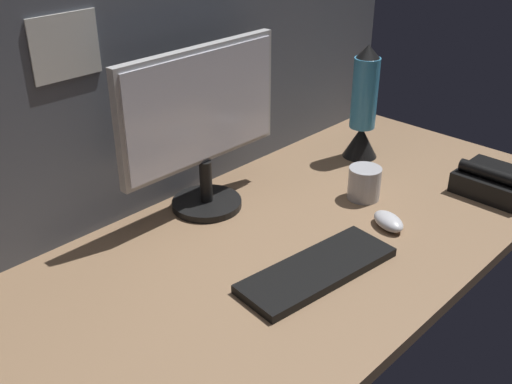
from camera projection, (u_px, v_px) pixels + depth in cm
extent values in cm
cube|color=#8C6B4C|center=(267.00, 253.00, 141.34)|extent=(180.00, 80.00, 3.00)
cube|color=#565B66|center=(153.00, 50.00, 145.10)|extent=(180.00, 5.00, 78.36)
cube|color=white|center=(65.00, 47.00, 125.18)|extent=(15.69, 0.40, 13.54)
cylinder|color=black|center=(207.00, 203.00, 157.42)|extent=(18.00, 18.00, 1.80)
cylinder|color=black|center=(206.00, 181.00, 154.41)|extent=(3.20, 3.20, 11.00)
cube|color=#B7B7B7|center=(200.00, 106.00, 145.69)|extent=(47.69, 2.40, 28.71)
cube|color=silver|center=(204.00, 108.00, 144.83)|extent=(45.29, 0.60, 26.31)
cube|color=black|center=(318.00, 270.00, 131.16)|extent=(38.26, 17.21, 2.00)
ellipsoid|color=silver|center=(388.00, 221.00, 147.84)|extent=(8.95, 11.03, 3.40)
cylinder|color=#B2B2B7|center=(364.00, 183.00, 159.91)|extent=(8.57, 8.57, 8.73)
cone|color=black|center=(361.00, 141.00, 183.44)|extent=(10.42, 10.42, 9.47)
cylinder|color=#3F99CC|center=(365.00, 93.00, 176.32)|extent=(7.58, 7.58, 20.84)
cone|color=black|center=(368.00, 51.00, 170.53)|extent=(6.82, 6.82, 3.79)
cube|color=black|center=(496.00, 183.00, 163.51)|extent=(17.01, 19.01, 5.60)
cylinder|color=black|center=(491.00, 174.00, 158.46)|extent=(3.21, 17.10, 3.20)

